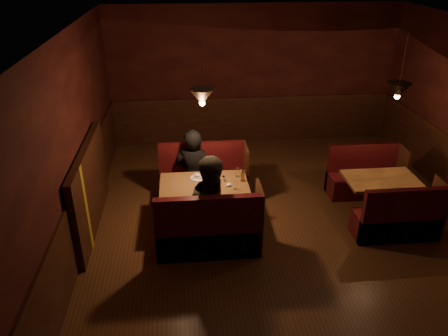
{
  "coord_description": "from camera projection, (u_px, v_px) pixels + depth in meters",
  "views": [
    {
      "loc": [
        -1.47,
        -5.41,
        3.85
      ],
      "look_at": [
        -0.93,
        0.3,
        0.95
      ],
      "focal_mm": 35.0,
      "sensor_mm": 36.0,
      "label": 1
    }
  ],
  "objects": [
    {
      "name": "second_bench_near",
      "position": [
        399.0,
        221.0,
        6.37
      ],
      "size": [
        1.24,
        0.46,
        0.89
      ],
      "color": "#430B0A",
      "rests_on": "ground"
    },
    {
      "name": "main_bench_far",
      "position": [
        204.0,
        182.0,
        7.36
      ],
      "size": [
        1.45,
        0.52,
        0.99
      ],
      "color": "#430B0A",
      "rests_on": "ground"
    },
    {
      "name": "diner_b",
      "position": [
        214.0,
        193.0,
        5.93
      ],
      "size": [
        1.03,
        0.92,
        1.75
      ],
      "primitive_type": "imported",
      "rotation": [
        0.0,
        0.0,
        0.36
      ],
      "color": "black",
      "rests_on": "ground"
    },
    {
      "name": "main_table",
      "position": [
        205.0,
        193.0,
        6.59
      ],
      "size": [
        1.32,
        0.8,
        0.92
      ],
      "color": "brown",
      "rests_on": "ground"
    },
    {
      "name": "second_table",
      "position": [
        380.0,
        188.0,
        6.88
      ],
      "size": [
        1.12,
        0.72,
        0.63
      ],
      "color": "brown",
      "rests_on": "ground"
    },
    {
      "name": "main_bench_near",
      "position": [
        210.0,
        234.0,
        6.03
      ],
      "size": [
        1.45,
        0.52,
        0.99
      ],
      "color": "#430B0A",
      "rests_on": "ground"
    },
    {
      "name": "diner_a",
      "position": [
        193.0,
        158.0,
        7.02
      ],
      "size": [
        0.68,
        0.52,
        1.66
      ],
      "primitive_type": "imported",
      "rotation": [
        0.0,
        0.0,
        2.92
      ],
      "color": "black",
      "rests_on": "ground"
    },
    {
      "name": "room",
      "position": [
        271.0,
        168.0,
        6.21
      ],
      "size": [
        6.02,
        7.02,
        2.92
      ],
      "color": "#4C2818",
      "rests_on": "ground"
    },
    {
      "name": "second_bench_far",
      "position": [
        364.0,
        178.0,
        7.57
      ],
      "size": [
        1.24,
        0.46,
        0.89
      ],
      "color": "#430B0A",
      "rests_on": "ground"
    }
  ]
}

